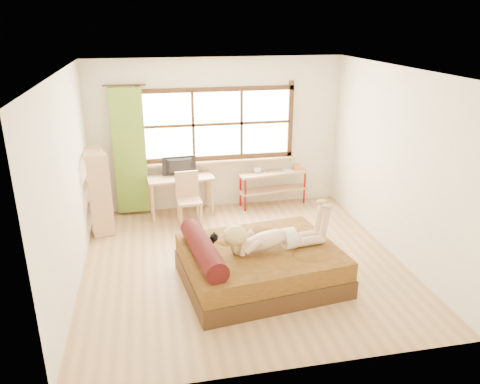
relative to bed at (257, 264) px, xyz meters
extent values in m
plane|color=#9E754C|center=(-0.08, 0.57, -0.27)|extent=(4.50, 4.50, 0.00)
plane|color=white|center=(-0.08, 0.57, 2.43)|extent=(4.50, 4.50, 0.00)
plane|color=silver|center=(-0.08, 2.82, 1.08)|extent=(4.50, 0.00, 4.50)
plane|color=silver|center=(-0.08, -1.68, 1.08)|extent=(4.50, 0.00, 4.50)
plane|color=silver|center=(-2.33, 0.57, 1.08)|extent=(0.00, 4.50, 4.50)
plane|color=silver|center=(2.17, 0.57, 1.08)|extent=(0.00, 4.50, 4.50)
cube|color=#FFEDBF|center=(-0.08, 2.81, 1.28)|extent=(2.60, 0.01, 1.30)
cube|color=tan|center=(-0.08, 2.74, 0.61)|extent=(2.80, 0.16, 0.04)
cube|color=olive|center=(-1.63, 2.70, 0.88)|extent=(0.55, 0.10, 2.20)
cube|color=black|center=(0.05, 0.01, -0.15)|extent=(2.18, 1.84, 0.25)
cube|color=#3B280D|center=(0.05, 0.01, 0.10)|extent=(2.14, 1.80, 0.25)
cylinder|color=black|center=(-0.72, -0.10, 0.35)|extent=(0.45, 1.38, 0.28)
cube|color=tan|center=(-0.79, 2.52, 0.42)|extent=(1.17, 0.60, 0.04)
cube|color=tan|center=(-1.30, 2.28, 0.07)|extent=(0.05, 0.05, 0.68)
cube|color=tan|center=(-0.26, 2.35, 0.07)|extent=(0.05, 0.05, 0.68)
cube|color=tan|center=(-1.32, 2.69, 0.07)|extent=(0.05, 0.05, 0.68)
cube|color=tan|center=(-0.29, 2.76, 0.07)|extent=(0.05, 0.05, 0.68)
imported|color=black|center=(-0.79, 2.57, 0.61)|extent=(0.60, 0.12, 0.34)
cube|color=tan|center=(-0.69, 2.07, 0.15)|extent=(0.42, 0.42, 0.04)
cube|color=tan|center=(-0.70, 2.25, 0.39)|extent=(0.40, 0.07, 0.45)
cube|color=tan|center=(-0.85, 1.89, -0.07)|extent=(0.04, 0.04, 0.40)
cube|color=tan|center=(-0.51, 1.91, -0.07)|extent=(0.04, 0.04, 0.40)
cube|color=tan|center=(-0.87, 2.23, -0.07)|extent=(0.04, 0.04, 0.40)
cube|color=tan|center=(-0.53, 2.25, -0.07)|extent=(0.04, 0.04, 0.40)
cube|color=tan|center=(0.93, 2.64, 0.36)|extent=(1.33, 0.50, 0.04)
cube|color=tan|center=(0.93, 2.64, 0.03)|extent=(1.33, 0.50, 0.03)
cylinder|color=maroon|center=(0.35, 2.43, 0.05)|extent=(0.04, 0.04, 0.65)
cylinder|color=maroon|center=(1.53, 2.59, 0.05)|extent=(0.04, 0.04, 0.65)
cylinder|color=maroon|center=(0.32, 2.68, 0.05)|extent=(0.04, 0.04, 0.65)
cylinder|color=maroon|center=(1.50, 2.85, 0.05)|extent=(0.04, 0.04, 0.65)
cube|color=orange|center=(1.41, 2.71, 0.42)|extent=(0.12, 0.12, 0.09)
imported|color=gray|center=(0.63, 2.64, 0.43)|extent=(0.15, 0.15, 0.11)
imported|color=gray|center=(1.13, 2.64, 0.39)|extent=(0.18, 0.23, 0.02)
cube|color=tan|center=(-2.16, 2.08, -0.21)|extent=(0.46, 0.62, 0.03)
cube|color=tan|center=(-2.16, 2.08, 0.21)|extent=(0.46, 0.62, 0.03)
cube|color=tan|center=(-2.16, 2.08, 0.63)|extent=(0.46, 0.62, 0.03)
cube|color=tan|center=(-2.16, 2.08, 1.06)|extent=(0.46, 0.62, 0.03)
cube|color=tan|center=(-2.09, 1.81, 0.42)|extent=(0.33, 0.12, 1.36)
cube|color=tan|center=(-2.23, 2.34, 0.42)|extent=(0.33, 0.12, 1.36)
camera|label=1|loc=(-1.29, -5.30, 3.05)|focal=35.00mm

